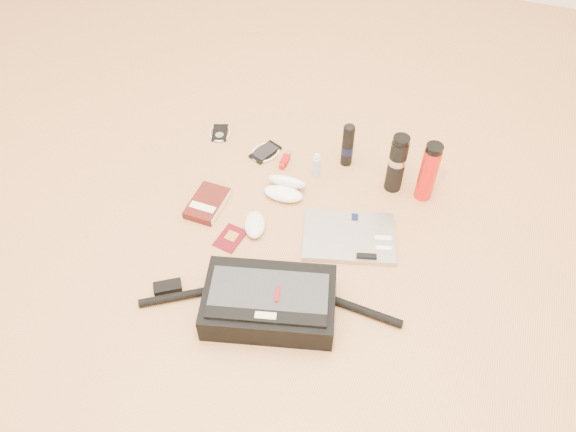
# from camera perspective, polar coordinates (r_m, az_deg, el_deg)

# --- Properties ---
(ground) EXTENTS (4.00, 4.00, 0.00)m
(ground) POSITION_cam_1_polar(r_m,az_deg,el_deg) (1.88, -0.84, -3.74)
(ground) COLOR #BB824E
(ground) RESTS_ON ground
(messenger_bag) EXTENTS (0.79, 0.33, 0.11)m
(messenger_bag) POSITION_cam_1_polar(r_m,az_deg,el_deg) (1.71, -1.99, -8.72)
(messenger_bag) COLOR black
(messenger_bag) RESTS_ON ground
(laptop) EXTENTS (0.36, 0.29, 0.03)m
(laptop) POSITION_cam_1_polar(r_m,az_deg,el_deg) (1.92, 6.27, -2.12)
(laptop) COLOR #A4A4A6
(laptop) RESTS_ON ground
(book) EXTENTS (0.12, 0.17, 0.03)m
(book) POSITION_cam_1_polar(r_m,az_deg,el_deg) (2.02, -8.17, 1.28)
(book) COLOR #44110D
(book) RESTS_ON ground
(passport) EXTENTS (0.09, 0.12, 0.01)m
(passport) POSITION_cam_1_polar(r_m,az_deg,el_deg) (1.92, -5.87, -2.24)
(passport) COLOR #530710
(passport) RESTS_ON ground
(mouse) EXTENTS (0.11, 0.14, 0.04)m
(mouse) POSITION_cam_1_polar(r_m,az_deg,el_deg) (1.93, -3.40, -0.86)
(mouse) COLOR silver
(mouse) RESTS_ON ground
(sunglasses_case) EXTENTS (0.15, 0.13, 0.08)m
(sunglasses_case) POSITION_cam_1_polar(r_m,az_deg,el_deg) (2.03, -0.29, 2.87)
(sunglasses_case) COLOR white
(sunglasses_case) RESTS_ON ground
(ipod) EXTENTS (0.11, 0.11, 0.01)m
(ipod) POSITION_cam_1_polar(r_m,az_deg,el_deg) (2.31, -6.93, 8.40)
(ipod) COLOR black
(ipod) RESTS_ON ground
(phone) EXTENTS (0.13, 0.14, 0.01)m
(phone) POSITION_cam_1_polar(r_m,az_deg,el_deg) (2.20, -2.32, 6.50)
(phone) COLOR black
(phone) RESTS_ON ground
(inhaler) EXTENTS (0.03, 0.09, 0.02)m
(inhaler) POSITION_cam_1_polar(r_m,az_deg,el_deg) (2.16, -0.29, 5.72)
(inhaler) COLOR #9E0A0D
(inhaler) RESTS_ON ground
(spray_bottle) EXTENTS (0.03, 0.03, 0.11)m
(spray_bottle) POSITION_cam_1_polar(r_m,az_deg,el_deg) (2.09, 2.90, 5.09)
(spray_bottle) COLOR #95B7CF
(spray_bottle) RESTS_ON ground
(aerosol_can) EXTENTS (0.05, 0.05, 0.19)m
(aerosol_can) POSITION_cam_1_polar(r_m,az_deg,el_deg) (2.12, 6.09, 7.21)
(aerosol_can) COLOR black
(aerosol_can) RESTS_ON ground
(thermos_black) EXTENTS (0.08, 0.08, 0.24)m
(thermos_black) POSITION_cam_1_polar(r_m,az_deg,el_deg) (2.03, 11.00, 5.28)
(thermos_black) COLOR black
(thermos_black) RESTS_ON ground
(thermos_red) EXTENTS (0.07, 0.07, 0.24)m
(thermos_red) POSITION_cam_1_polar(r_m,az_deg,el_deg) (2.02, 14.07, 4.35)
(thermos_red) COLOR red
(thermos_red) RESTS_ON ground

